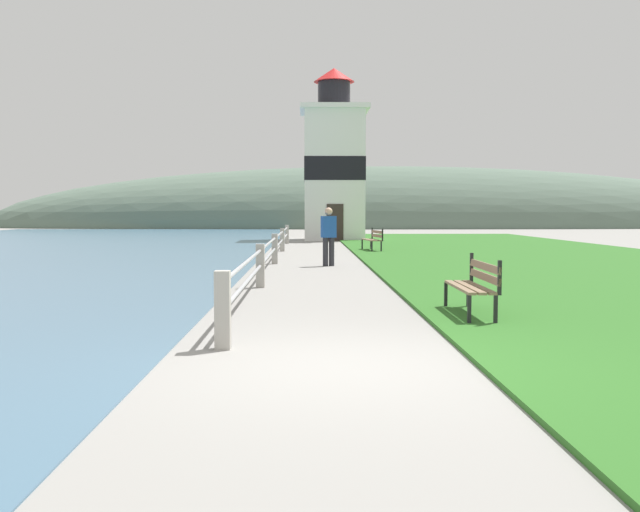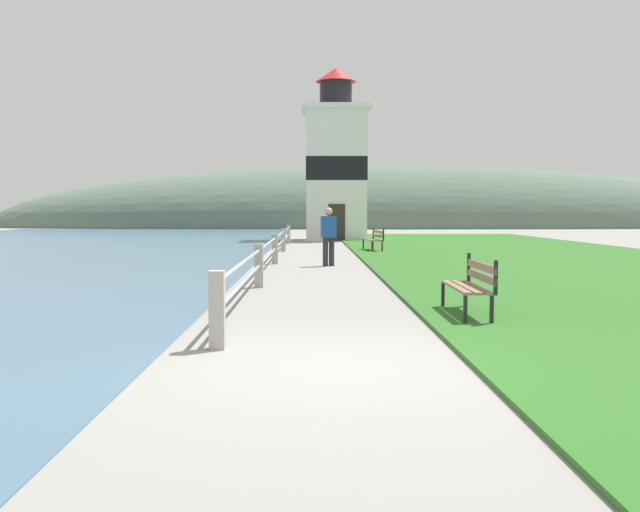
# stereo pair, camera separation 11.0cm
# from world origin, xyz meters

# --- Properties ---
(ground_plane) EXTENTS (160.00, 160.00, 0.00)m
(ground_plane) POSITION_xyz_m (0.00, 0.00, 0.00)
(ground_plane) COLOR gray
(grass_verge) EXTENTS (12.00, 49.54, 0.06)m
(grass_verge) POSITION_xyz_m (7.43, 16.51, 0.03)
(grass_verge) COLOR #2D6623
(grass_verge) RESTS_ON ground_plane
(seawall_railing) EXTENTS (0.18, 27.25, 0.93)m
(seawall_railing) POSITION_xyz_m (-1.33, 14.54, 0.56)
(seawall_railing) COLOR #A8A399
(seawall_railing) RESTS_ON ground_plane
(park_bench_near) EXTENTS (0.48, 1.81, 0.94)m
(park_bench_near) POSITION_xyz_m (2.21, 3.40, 0.54)
(park_bench_near) COLOR #846B51
(park_bench_near) RESTS_ON ground_plane
(park_bench_midway) EXTENTS (0.71, 1.91, 0.94)m
(park_bench_midway) POSITION_xyz_m (2.33, 21.10, 0.54)
(park_bench_midway) COLOR #846B51
(park_bench_midway) RESTS_ON ground_plane
(lighthouse) EXTENTS (3.78, 3.78, 9.55)m
(lighthouse) POSITION_xyz_m (1.17, 32.72, 4.15)
(lighthouse) COLOR white
(lighthouse) RESTS_ON ground_plane
(person_strolling) EXTENTS (0.47, 0.33, 1.73)m
(person_strolling) POSITION_xyz_m (0.30, 13.62, 0.94)
(person_strolling) COLOR #28282D
(person_strolling) RESTS_ON ground_plane
(distant_hillside) EXTENTS (80.00, 16.00, 12.00)m
(distant_hillside) POSITION_xyz_m (8.00, 63.03, 0.00)
(distant_hillside) COLOR #566B5B
(distant_hillside) RESTS_ON ground_plane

